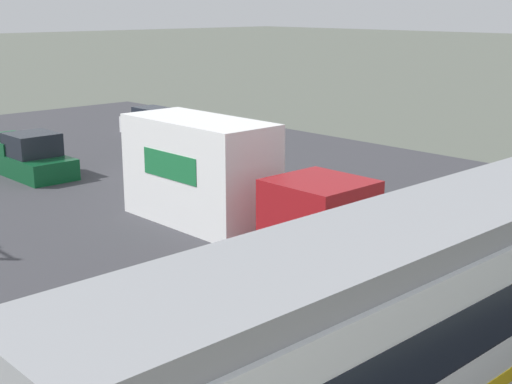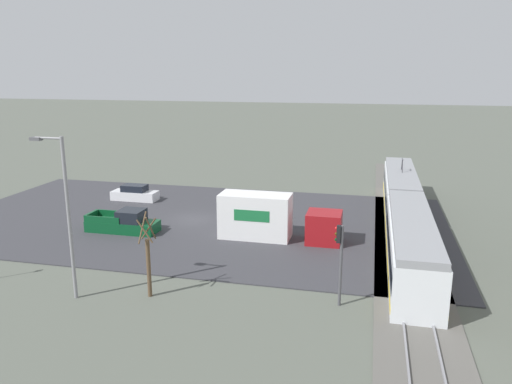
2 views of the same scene
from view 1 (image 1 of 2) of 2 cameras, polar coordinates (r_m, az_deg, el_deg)
The scene contains 5 objects.
ground_plane at distance 30.68m, azimuth -7.00°, elevation 1.33°, with size 320.00×320.00×0.00m, color #565B51.
road_surface at distance 30.67m, azimuth -7.00°, elevation 1.40°, with size 23.82×42.58×0.08m.
box_truck at distance 22.49m, azimuth -2.48°, elevation 0.85°, with size 2.45×9.24×3.42m.
pickup_truck at distance 31.93m, azimuth -17.92°, elevation 2.65°, with size 2.03×5.72×1.82m.
sedan_car_0 at distance 39.77m, azimuth -8.08°, elevation 5.40°, with size 1.71×4.54×1.53m.
Camera 1 is at (17.55, 24.16, 7.04)m, focal length 50.00 mm.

